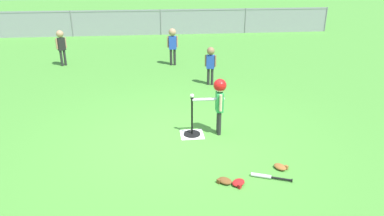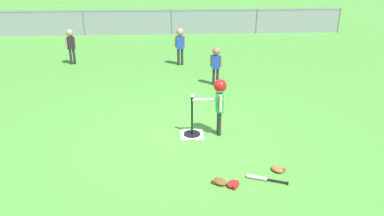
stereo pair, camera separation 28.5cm
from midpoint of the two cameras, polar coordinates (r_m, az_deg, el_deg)
name	(u,v)px [view 2 (the right image)]	position (r m, az deg, el deg)	size (l,w,h in m)	color
ground_plane	(178,140)	(6.56, -0.97, -5.17)	(60.00, 60.00, 0.00)	#478C33
home_plate	(192,134)	(6.74, 1.21, -4.31)	(0.44, 0.44, 0.01)	white
batting_tee	(192,129)	(6.69, 1.22, -3.37)	(0.32, 0.32, 0.76)	black
baseball_on_tee	(192,96)	(6.43, 1.27, 1.99)	(0.07, 0.07, 0.07)	white
batter_child	(219,96)	(6.49, 5.72, 1.97)	(0.63, 0.31, 1.10)	#262626
fielder_deep_right	(71,42)	(12.05, -18.48, 10.14)	(0.29, 0.24, 1.13)	#262626
fielder_deep_center	(180,42)	(11.35, -1.22, 10.73)	(0.35, 0.23, 1.18)	#262626
fielder_deep_left	(216,61)	(9.38, 4.80, 7.60)	(0.30, 0.20, 1.03)	#262626
spare_bat_silver	(261,178)	(5.53, 12.69, -11.09)	(0.59, 0.28, 0.06)	silver
glove_by_plate	(220,182)	(5.34, 6.08, -11.82)	(0.27, 0.27, 0.07)	brown
glove_near_bats	(278,169)	(5.80, 15.14, -9.57)	(0.25, 0.27, 0.07)	brown
glove_tossed_aside	(233,184)	(5.32, 8.29, -12.13)	(0.27, 0.26, 0.07)	#B21919
outfield_fence	(172,21)	(16.75, -2.84, 13.92)	(16.06, 0.06, 1.15)	slate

